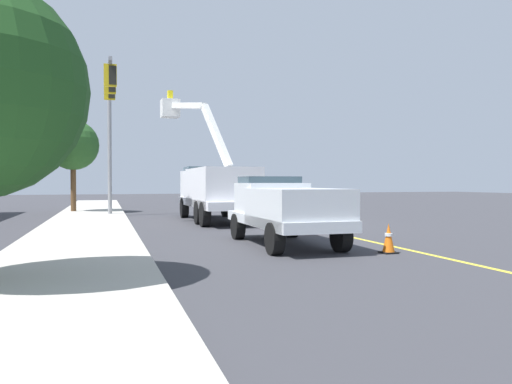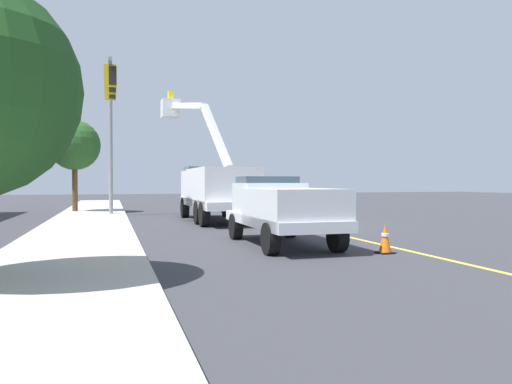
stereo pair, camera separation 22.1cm
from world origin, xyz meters
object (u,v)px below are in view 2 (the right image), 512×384
Objects in this scene: utility_bucket_truck at (215,188)px; traffic_signal_mast at (111,109)px; traffic_cone_mid_rear at (263,214)px; traffic_cone_trailing at (241,208)px; traffic_cone_mid_front at (310,223)px; service_pickup_truck at (282,208)px; traffic_cone_leading at (385,239)px; passing_minivan at (272,196)px.

traffic_signal_mast is at bearing 54.90° from utility_bucket_truck.
traffic_cone_mid_rear is 5.53m from traffic_cone_trailing.
utility_bucket_truck is at bearing 14.86° from traffic_cone_mid_front.
utility_bucket_truck reaches higher than traffic_cone_trailing.
traffic_cone_mid_rear is at bearing -138.99° from utility_bucket_truck.
service_pickup_truck is 13.34m from traffic_cone_trailing.
traffic_signal_mast is (12.94, 4.48, 4.55)m from service_pickup_truck.
traffic_cone_mid_front is 1.07× the size of traffic_cone_trailing.
traffic_cone_leading and traffic_cone_trailing have the same top height.
passing_minivan reaches higher than traffic_cone_leading.
service_pickup_truck is 3.22m from traffic_cone_leading.
traffic_cone_trailing is (10.46, -0.46, -0.03)m from traffic_cone_mid_front.
traffic_cone_mid_front is (-7.01, -1.86, -1.19)m from utility_bucket_truck.
utility_bucket_truck is 0.99× the size of traffic_signal_mast.
passing_minivan is at bearing -14.96° from traffic_cone_mid_front.
traffic_signal_mast reaches higher than traffic_cone_mid_front.
traffic_cone_mid_front is 0.10× the size of traffic_signal_mast.
traffic_cone_leading is 17.50m from traffic_signal_mast.
traffic_cone_mid_front is at bearing -1.50° from traffic_cone_leading.
passing_minivan is at bearing -19.10° from service_pickup_truck.
service_pickup_truck is at bearing 178.57° from utility_bucket_truck.
traffic_cone_trailing is 8.81m from traffic_signal_mast.
service_pickup_truck is at bearing -160.88° from traffic_signal_mast.
traffic_cone_mid_rear is (7.57, -2.02, -0.69)m from service_pickup_truck.
service_pickup_truck is 7.87m from traffic_cone_mid_rear.
utility_bucket_truck is 1.46× the size of service_pickup_truck.
service_pickup_truck is 0.68× the size of traffic_signal_mast.
traffic_cone_mid_front is (-15.14, 4.05, -0.56)m from passing_minivan.
traffic_cone_trailing is at bearing -5.66° from traffic_cone_mid_rear.
traffic_cone_leading is at bearing -157.25° from traffic_signal_mast.
traffic_cone_leading is at bearing -171.85° from utility_bucket_truck.
traffic_signal_mast reaches higher than service_pickup_truck.
traffic_cone_leading is at bearing -141.17° from service_pickup_truck.
service_pickup_truck is (-9.62, 0.24, -0.49)m from utility_bucket_truck.
traffic_signal_mast is (10.33, 6.58, 5.25)m from traffic_cone_mid_front.
passing_minivan is 6.13× the size of traffic_cone_trailing.
utility_bucket_truck reaches higher than traffic_cone_mid_front.
traffic_signal_mast is (-4.81, 10.63, 4.70)m from passing_minivan.
utility_bucket_truck reaches higher than service_pickup_truck.
passing_minivan is 12.58m from traffic_signal_mast.
service_pickup_truck reaches higher than passing_minivan.
traffic_signal_mast is at bearing 32.52° from traffic_cone_mid_front.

